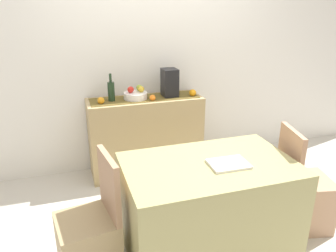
% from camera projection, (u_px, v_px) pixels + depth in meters
% --- Properties ---
extents(ground_plane, '(6.40, 6.40, 0.02)m').
position_uv_depth(ground_plane, '(186.00, 213.00, 3.12)').
color(ground_plane, beige).
rests_on(ground_plane, ground).
extents(room_wall_rear, '(6.40, 0.06, 2.70)m').
position_uv_depth(room_wall_rear, '(151.00, 50.00, 3.69)').
color(room_wall_rear, silver).
rests_on(room_wall_rear, ground).
extents(sideboard_console, '(1.24, 0.42, 0.87)m').
position_uv_depth(sideboard_console, '(146.00, 136.00, 3.74)').
color(sideboard_console, tan).
rests_on(sideboard_console, ground).
extents(table_runner, '(1.17, 0.32, 0.01)m').
position_uv_depth(table_runner, '(145.00, 98.00, 3.59)').
color(table_runner, brown).
rests_on(table_runner, sideboard_console).
extents(fruit_bowl, '(0.25, 0.25, 0.07)m').
position_uv_depth(fruit_bowl, '(135.00, 96.00, 3.55)').
color(fruit_bowl, white).
rests_on(fruit_bowl, table_runner).
extents(apple_upper, '(0.07, 0.07, 0.07)m').
position_uv_depth(apple_upper, '(131.00, 90.00, 3.51)').
color(apple_upper, red).
rests_on(apple_upper, fruit_bowl).
extents(apple_rear, '(0.06, 0.06, 0.06)m').
position_uv_depth(apple_rear, '(141.00, 89.00, 3.53)').
color(apple_rear, gold).
rests_on(apple_rear, fruit_bowl).
extents(apple_left, '(0.07, 0.07, 0.07)m').
position_uv_depth(apple_left, '(139.00, 88.00, 3.59)').
color(apple_left, olive).
rests_on(apple_left, fruit_bowl).
extents(wine_bottle, '(0.07, 0.07, 0.29)m').
position_uv_depth(wine_bottle, '(111.00, 91.00, 3.45)').
color(wine_bottle, '#1C311C').
rests_on(wine_bottle, sideboard_console).
extents(coffee_maker, '(0.16, 0.18, 0.30)m').
position_uv_depth(coffee_maker, '(170.00, 83.00, 3.61)').
color(coffee_maker, black).
rests_on(coffee_maker, sideboard_console).
extents(orange_loose_near_bowl, '(0.07, 0.07, 0.07)m').
position_uv_depth(orange_loose_near_bowl, '(153.00, 98.00, 3.49)').
color(orange_loose_near_bowl, orange).
rests_on(orange_loose_near_bowl, sideboard_console).
extents(orange_loose_end, '(0.07, 0.07, 0.07)m').
position_uv_depth(orange_loose_end, '(101.00, 101.00, 3.38)').
color(orange_loose_end, orange).
rests_on(orange_loose_end, sideboard_console).
extents(orange_loose_mid, '(0.08, 0.08, 0.08)m').
position_uv_depth(orange_loose_mid, '(193.00, 93.00, 3.66)').
color(orange_loose_mid, orange).
rests_on(orange_loose_mid, sideboard_console).
extents(dining_table, '(1.27, 0.80, 0.74)m').
position_uv_depth(dining_table, '(208.00, 206.00, 2.57)').
color(dining_table, tan).
rests_on(dining_table, ground).
extents(open_book, '(0.29, 0.22, 0.02)m').
position_uv_depth(open_book, '(229.00, 164.00, 2.41)').
color(open_book, white).
rests_on(open_book, dining_table).
extents(chair_near_window, '(0.45, 0.45, 0.90)m').
position_uv_depth(chair_near_window, '(90.00, 241.00, 2.35)').
color(chair_near_window, tan).
rests_on(chair_near_window, ground).
extents(chair_by_corner, '(0.48, 0.48, 0.90)m').
position_uv_depth(chair_by_corner, '(302.00, 198.00, 2.86)').
color(chair_by_corner, tan).
rests_on(chair_by_corner, ground).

